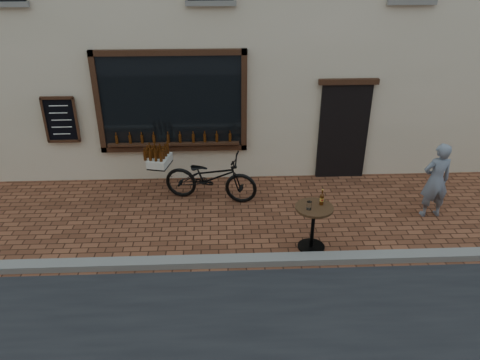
{
  "coord_description": "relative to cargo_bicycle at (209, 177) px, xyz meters",
  "views": [
    {
      "loc": [
        -0.86,
        -6.28,
        4.95
      ],
      "look_at": [
        -0.53,
        1.2,
        1.1
      ],
      "focal_mm": 35.0,
      "sensor_mm": 36.0,
      "label": 1
    }
  ],
  "objects": [
    {
      "name": "kerb",
      "position": [
        1.13,
        -2.29,
        -0.47
      ],
      "size": [
        90.0,
        0.25,
        0.12
      ],
      "primitive_type": "cube",
      "color": "slate",
      "rests_on": "ground"
    },
    {
      "name": "ground",
      "position": [
        1.13,
        -2.49,
        -0.53
      ],
      "size": [
        90.0,
        90.0,
        0.0
      ],
      "primitive_type": "plane",
      "color": "#532C1B",
      "rests_on": "ground"
    },
    {
      "name": "bistro_table",
      "position": [
        1.87,
        -1.87,
        0.08
      ],
      "size": [
        0.66,
        0.66,
        1.14
      ],
      "color": "black",
      "rests_on": "ground"
    },
    {
      "name": "pedestrian",
      "position": [
        4.45,
        -0.86,
        0.25
      ],
      "size": [
        0.6,
        0.42,
        1.56
      ],
      "primitive_type": "imported",
      "rotation": [
        0.0,
        0.0,
        3.22
      ],
      "color": "slate",
      "rests_on": "ground"
    },
    {
      "name": "cargo_bicycle",
      "position": [
        0.0,
        0.0,
        0.0
      ],
      "size": [
        2.41,
        1.15,
        1.11
      ],
      "rotation": [
        0.0,
        0.0,
        1.33
      ],
      "color": "black",
      "rests_on": "ground"
    }
  ]
}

